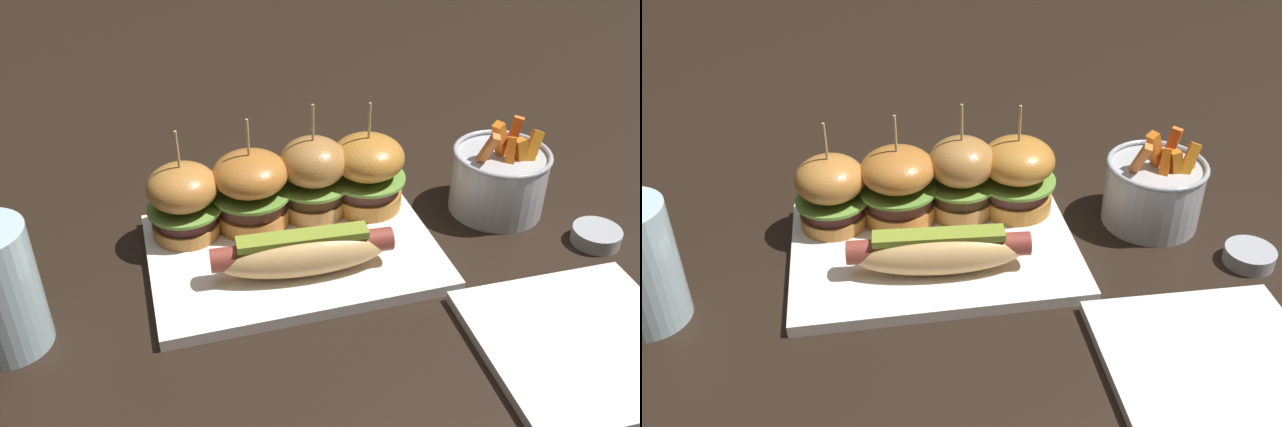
# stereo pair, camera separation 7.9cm
# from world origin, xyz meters

# --- Properties ---
(ground_plane) EXTENTS (3.00, 3.00, 0.00)m
(ground_plane) POSITION_xyz_m (0.00, 0.00, 0.00)
(ground_plane) COLOR black
(platter_main) EXTENTS (0.32, 0.23, 0.01)m
(platter_main) POSITION_xyz_m (0.00, 0.00, 0.01)
(platter_main) COLOR white
(platter_main) RESTS_ON ground
(hot_dog) EXTENTS (0.20, 0.07, 0.05)m
(hot_dog) POSITION_xyz_m (0.00, -0.05, 0.04)
(hot_dog) COLOR #E1AE69
(hot_dog) RESTS_ON platter_main
(slider_far_left) EXTENTS (0.09, 0.09, 0.13)m
(slider_far_left) POSITION_xyz_m (-0.11, 0.06, 0.06)
(slider_far_left) COLOR #BB7836
(slider_far_left) RESTS_ON platter_main
(slider_center_left) EXTENTS (0.09, 0.09, 0.14)m
(slider_center_left) POSITION_xyz_m (-0.03, 0.06, 0.06)
(slider_center_left) COLOR #B66E2D
(slider_center_left) RESTS_ON platter_main
(slider_center_right) EXTENTS (0.08, 0.08, 0.14)m
(slider_center_right) POSITION_xyz_m (0.04, 0.06, 0.06)
(slider_center_right) COLOR #AE763B
(slider_center_right) RESTS_ON platter_main
(slider_far_right) EXTENTS (0.09, 0.09, 0.14)m
(slider_far_right) POSITION_xyz_m (0.11, 0.06, 0.06)
(slider_far_right) COLOR #BE7B2F
(slider_far_right) RESTS_ON platter_main
(fries_bucket) EXTENTS (0.12, 0.12, 0.12)m
(fries_bucket) POSITION_xyz_m (0.27, 0.03, 0.04)
(fries_bucket) COLOR #B7BABF
(fries_bucket) RESTS_ON ground
(sauce_ramekin) EXTENTS (0.06, 0.06, 0.02)m
(sauce_ramekin) POSITION_xyz_m (0.35, -0.07, 0.01)
(sauce_ramekin) COLOR #A8AAB2
(sauce_ramekin) RESTS_ON ground
(side_plate) EXTENTS (0.21, 0.21, 0.01)m
(side_plate) POSITION_xyz_m (0.24, -0.22, 0.01)
(side_plate) COLOR white
(side_plate) RESTS_ON ground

